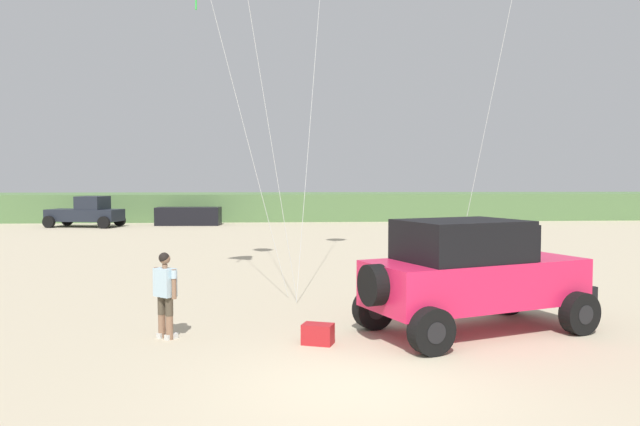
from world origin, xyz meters
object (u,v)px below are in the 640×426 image
object	(u,v)px
person_watching	(165,290)
distant_sedan	(189,216)
distant_pickup	(87,212)
jeep	(473,273)
cooler_box	(318,334)

from	to	relation	value
person_watching	distant_sedan	world-z (taller)	person_watching
person_watching	distant_sedan	size ratio (longest dim) A/B	0.40
distant_pickup	distant_sedan	bearing A→B (deg)	10.96
jeep	distant_sedan	size ratio (longest dim) A/B	1.19
jeep	distant_sedan	world-z (taller)	jeep
person_watching	distant_pickup	size ratio (longest dim) A/B	0.34
cooler_box	distant_sedan	bearing A→B (deg)	122.21
person_watching	jeep	bearing A→B (deg)	0.82
jeep	person_watching	bearing A→B (deg)	-179.18
jeep	person_watching	size ratio (longest dim) A/B	2.99
person_watching	distant_pickup	distance (m)	30.44
jeep	distant_sedan	distance (m)	31.44
person_watching	distant_sedan	xyz separation A→B (m)	(-3.72, 29.96, -0.34)
distant_pickup	jeep	bearing A→B (deg)	-60.76
person_watching	cooler_box	distance (m)	3.05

